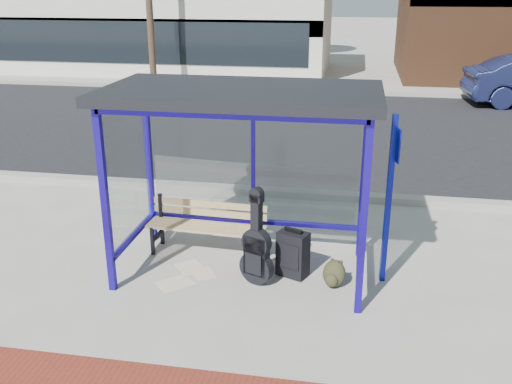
% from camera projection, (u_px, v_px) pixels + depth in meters
% --- Properties ---
extents(ground, '(120.00, 120.00, 0.00)m').
position_uv_depth(ground, '(243.00, 271.00, 7.55)').
color(ground, '#B2ADA0').
rests_on(ground, ground).
extents(curb_near, '(60.00, 0.25, 0.12)m').
position_uv_depth(curb_near, '(275.00, 192.00, 10.21)').
color(curb_near, gray).
rests_on(curb_near, ground).
extents(street_asphalt, '(60.00, 10.00, 0.00)m').
position_uv_depth(street_asphalt, '(303.00, 128.00, 14.94)').
color(street_asphalt, black).
rests_on(street_asphalt, ground).
extents(curb_far, '(60.00, 0.25, 0.12)m').
position_uv_depth(curb_far, '(317.00, 92.00, 19.63)').
color(curb_far, gray).
rests_on(curb_far, ground).
extents(far_sidewalk, '(60.00, 4.00, 0.01)m').
position_uv_depth(far_sidewalk, '(321.00, 84.00, 21.41)').
color(far_sidewalk, '#B2ADA0').
rests_on(far_sidewalk, ground).
extents(bus_shelter, '(3.30, 1.80, 2.42)m').
position_uv_depth(bus_shelter, '(243.00, 116.00, 6.90)').
color(bus_shelter, '#1A0D94').
rests_on(bus_shelter, ground).
extents(storefront_white, '(18.00, 6.04, 4.00)m').
position_uv_depth(storefront_white, '(122.00, 21.00, 24.95)').
color(storefront_white, silver).
rests_on(storefront_white, ground).
extents(bench, '(1.66, 0.48, 0.78)m').
position_uv_depth(bench, '(207.00, 224.00, 7.91)').
color(bench, black).
rests_on(bench, ground).
extents(guitar_bag, '(0.46, 0.29, 1.21)m').
position_uv_depth(guitar_bag, '(257.00, 251.00, 7.09)').
color(guitar_bag, black).
rests_on(guitar_bag, ground).
extents(suitcase, '(0.44, 0.37, 0.67)m').
position_uv_depth(suitcase, '(293.00, 254.00, 7.32)').
color(suitcase, black).
rests_on(suitcase, ground).
extents(backpack, '(0.33, 0.32, 0.35)m').
position_uv_depth(backpack, '(334.00, 274.00, 7.11)').
color(backpack, '#2B2C18').
rests_on(backpack, ground).
extents(sign_post, '(0.11, 0.27, 2.16)m').
position_uv_depth(sign_post, '(390.00, 191.00, 6.89)').
color(sign_post, navy).
rests_on(sign_post, ground).
extents(newspaper_a, '(0.40, 0.42, 0.01)m').
position_uv_depth(newspaper_a, '(204.00, 274.00, 7.47)').
color(newspaper_a, white).
rests_on(newspaper_a, ground).
extents(newspaper_b, '(0.54, 0.53, 0.01)m').
position_uv_depth(newspaper_b, '(176.00, 283.00, 7.22)').
color(newspaper_b, white).
rests_on(newspaper_b, ground).
extents(newspaper_c, '(0.50, 0.51, 0.01)m').
position_uv_depth(newspaper_c, '(191.00, 267.00, 7.63)').
color(newspaper_c, white).
rests_on(newspaper_c, ground).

